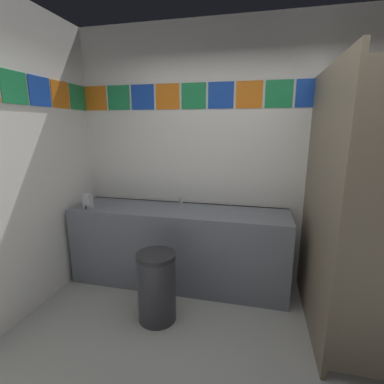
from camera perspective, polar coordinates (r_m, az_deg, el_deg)
name	(u,v)px	position (r m, az deg, el deg)	size (l,w,h in m)	color
wall_back	(247,156)	(3.16, 11.01, 7.14)	(3.82, 0.09, 2.81)	white
vanity_counter	(179,246)	(3.19, -2.67, -10.80)	(2.34, 0.60, 0.86)	slate
faucet_center	(181,202)	(3.11, -2.32, -2.12)	(0.04, 0.10, 0.14)	silver
soap_dispenser	(88,201)	(3.27, -20.37, -1.73)	(0.09, 0.09, 0.16)	#B7BABF
stall_divider	(352,215)	(2.38, 29.63, -3.98)	(0.92, 1.33, 2.19)	#726651
toilet	(359,284)	(3.15, 30.74, -15.71)	(0.39, 0.49, 0.74)	white
trash_bin	(157,287)	(2.69, -7.14, -18.51)	(0.35, 0.35, 0.64)	#333338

